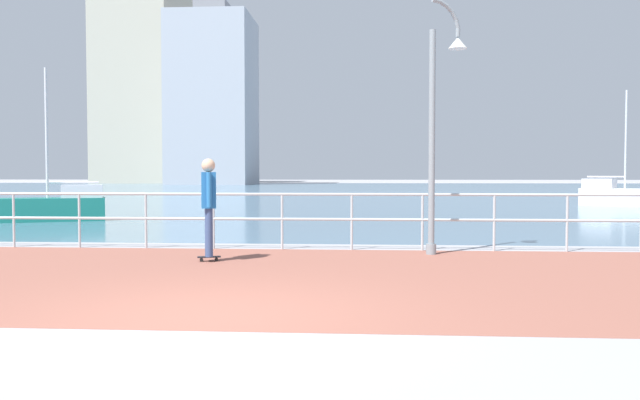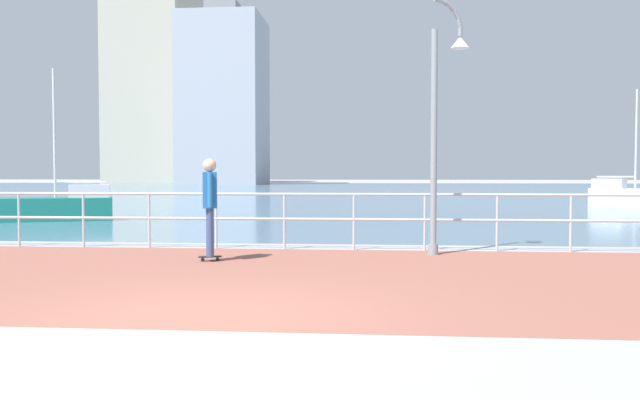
{
  "view_description": "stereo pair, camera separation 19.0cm",
  "coord_description": "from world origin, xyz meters",
  "px_view_note": "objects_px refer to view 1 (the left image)",
  "views": [
    {
      "loc": [
        1.67,
        -6.7,
        1.53
      ],
      "look_at": [
        0.94,
        3.69,
        1.1
      ],
      "focal_mm": 36.21,
      "sensor_mm": 36.0,
      "label": 1
    },
    {
      "loc": [
        1.85,
        -6.69,
        1.53
      ],
      "look_at": [
        0.94,
        3.69,
        1.1
      ],
      "focal_mm": 36.21,
      "sensor_mm": 36.0,
      "label": 2
    }
  ],
  "objects_px": {
    "lamppost": "(440,114)",
    "sailboat_blue": "(621,195)",
    "skateboarder": "(209,200)",
    "sailboat_teal": "(52,207)"
  },
  "relations": [
    {
      "from": "lamppost",
      "to": "sailboat_blue",
      "type": "xyz_separation_m",
      "value": [
        10.58,
        18.76,
        -2.14
      ]
    },
    {
      "from": "sailboat_blue",
      "to": "skateboarder",
      "type": "bearing_deg",
      "value": -126.17
    },
    {
      "from": "lamppost",
      "to": "sailboat_teal",
      "type": "distance_m",
      "value": 13.94
    },
    {
      "from": "lamppost",
      "to": "skateboarder",
      "type": "height_order",
      "value": "lamppost"
    },
    {
      "from": "lamppost",
      "to": "skateboarder",
      "type": "xyz_separation_m",
      "value": [
        -4.11,
        -1.34,
        -1.58
      ]
    },
    {
      "from": "skateboarder",
      "to": "sailboat_teal",
      "type": "height_order",
      "value": "sailboat_teal"
    },
    {
      "from": "lamppost",
      "to": "sailboat_teal",
      "type": "bearing_deg",
      "value": 146.13
    },
    {
      "from": "lamppost",
      "to": "sailboat_blue",
      "type": "bearing_deg",
      "value": 60.58
    },
    {
      "from": "sailboat_blue",
      "to": "sailboat_teal",
      "type": "relative_size",
      "value": 1.1
    },
    {
      "from": "skateboarder",
      "to": "sailboat_teal",
      "type": "relative_size",
      "value": 0.37
    }
  ]
}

